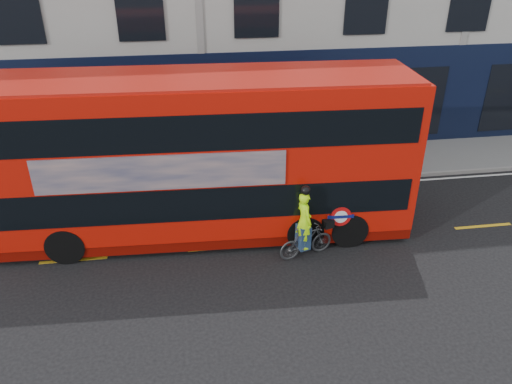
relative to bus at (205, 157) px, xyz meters
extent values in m
plane|color=black|center=(0.25, -2.49, -2.39)|extent=(120.00, 120.00, 0.00)
cube|color=slate|center=(0.25, 4.01, -2.33)|extent=(60.00, 3.00, 0.12)
cube|color=gray|center=(0.25, 2.51, -2.33)|extent=(60.00, 0.12, 0.13)
cube|color=black|center=(0.25, 5.49, -0.39)|extent=(50.00, 0.08, 4.00)
cube|color=silver|center=(0.25, 2.21, -2.39)|extent=(58.00, 0.10, 0.01)
cube|color=red|center=(-0.04, 0.00, 0.14)|extent=(11.61, 3.11, 4.13)
cube|color=#660904|center=(-0.04, 0.00, -2.08)|extent=(11.61, 3.06, 0.31)
cube|color=black|center=(-0.04, 0.00, -0.77)|extent=(11.15, 3.13, 0.94)
cube|color=black|center=(-0.04, 0.00, 1.22)|extent=(11.15, 3.13, 0.94)
cube|color=#A8140B|center=(-0.04, 0.00, 2.23)|extent=(11.38, 2.99, 0.08)
cube|color=black|center=(5.72, -0.25, -0.77)|extent=(0.14, 2.35, 0.94)
cube|color=black|center=(5.72, -0.25, 1.22)|extent=(0.14, 2.35, 0.94)
cube|color=tan|center=(-1.15, -1.29, 0.22)|extent=(6.27, 0.31, 0.94)
cylinder|color=red|center=(3.56, -1.49, -1.35)|extent=(0.59, 0.05, 0.59)
cylinder|color=white|center=(3.56, -1.50, -1.35)|extent=(0.38, 0.04, 0.38)
cube|color=#0C1459|center=(3.56, -1.50, -1.35)|extent=(0.73, 0.05, 0.09)
cylinder|color=black|center=(3.93, -0.17, -1.87)|extent=(1.16, 2.71, 1.05)
cylinder|color=black|center=(2.67, -0.11, -1.87)|extent=(1.16, 2.71, 1.05)
cylinder|color=black|center=(-3.81, 0.17, -1.87)|extent=(1.16, 2.71, 1.05)
imported|color=#414446|center=(2.57, -1.69, -1.92)|extent=(1.64, 0.85, 0.95)
imported|color=#AFFD0B|center=(2.47, -1.72, -1.23)|extent=(0.53, 0.68, 1.63)
cube|color=black|center=(3.21, -1.52, -1.52)|extent=(0.33, 0.29, 0.22)
cube|color=navy|center=(2.47, -1.72, -1.74)|extent=(0.39, 0.45, 0.70)
sphere|color=black|center=(2.47, -1.72, -0.33)|extent=(0.26, 0.26, 0.26)
camera|label=1|loc=(-0.42, -12.68, 5.68)|focal=35.00mm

